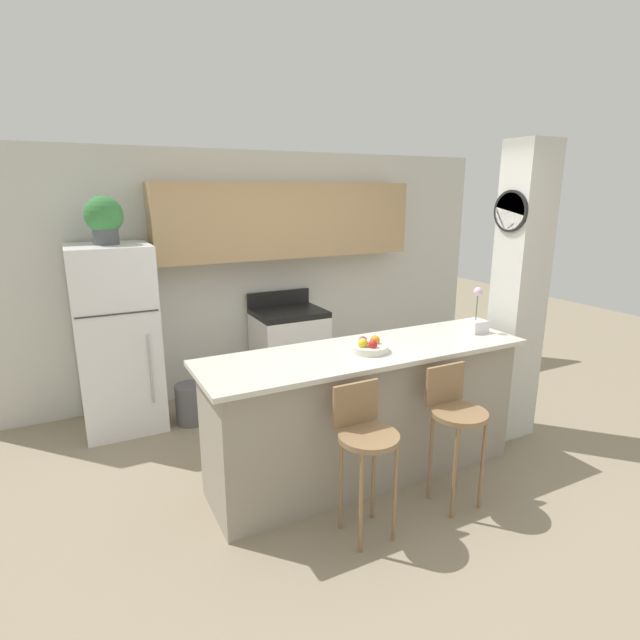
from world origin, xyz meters
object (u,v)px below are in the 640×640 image
Objects in this scene: orchid_vase at (476,322)px; fruit_bowl at (369,347)px; stove_range at (289,350)px; bar_stool_left at (365,438)px; potted_plant_on_fridge at (104,218)px; trash_bin at (191,404)px; refrigerator at (117,338)px; bar_stool_right at (455,415)px.

orchid_vase is 1.06m from fruit_bowl.
stove_range is at bearing 84.36° from fruit_bowl.
fruit_bowl is (0.35, 0.53, 0.39)m from bar_stool_left.
trash_bin is at bearing -23.80° from potted_plant_on_fridge.
refrigerator reaches higher than bar_stool_right.
stove_range is 1.09× the size of bar_stool_left.
potted_plant_on_fridge reaches higher than fruit_bowl.
orchid_vase is (2.60, -1.76, -0.81)m from potted_plant_on_fridge.
potted_plant_on_fridge is at bearing 129.42° from bar_stool_right.
potted_plant_on_fridge is 1.83m from trash_bin.
potted_plant_on_fridge is at bearing 145.87° from orchid_vase.
refrigerator is at bearing 117.09° from bar_stool_left.
refrigerator is 1.77m from stove_range.
bar_stool_left is 2.22m from trash_bin.
bar_stool_left reaches higher than trash_bin.
bar_stool_left is at bearing -102.62° from stove_range.
trash_bin is (-1.35, 2.08, -0.47)m from bar_stool_right.
fruit_bowl reaches higher than bar_stool_left.
stove_range is 2.86× the size of orchid_vase.
potted_plant_on_fridge reaches higher than refrigerator.
bar_stool_right is 0.75m from fruit_bowl.
trash_bin is (-0.98, 1.55, -0.86)m from fruit_bowl.
bar_stool_right is (0.72, 0.00, 0.00)m from bar_stool_left.
orchid_vase is at bearing 2.17° from fruit_bowl.
bar_stool_right is 0.99m from orchid_vase.
stove_range is at bearing 77.38° from bar_stool_left.
potted_plant_on_fridge is 1.49× the size of fruit_bowl.
fruit_bowl is at bearing -57.80° from trash_bin.
fruit_bowl is at bearing 125.24° from bar_stool_right.
fruit_bowl is at bearing -49.44° from refrigerator.
stove_range is 2.41m from bar_stool_right.
orchid_vase is at bearing 39.58° from bar_stool_right.
potted_plant_on_fridge is at bearing 117.09° from bar_stool_left.
trash_bin is (0.56, -0.25, -1.73)m from potted_plant_on_fridge.
bar_stool_right is 2.59× the size of trash_bin.
refrigerator is at bearing 130.56° from fruit_bowl.
potted_plant_on_fridge is 1.10× the size of orchid_vase.
bar_stool_right is 3.57× the size of fruit_bowl.
bar_stool_left is 2.59× the size of trash_bin.
stove_range is at bearing 15.04° from trash_bin.
refrigerator reaches higher than stove_range.
bar_stool_right is 3.27m from potted_plant_on_fridge.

